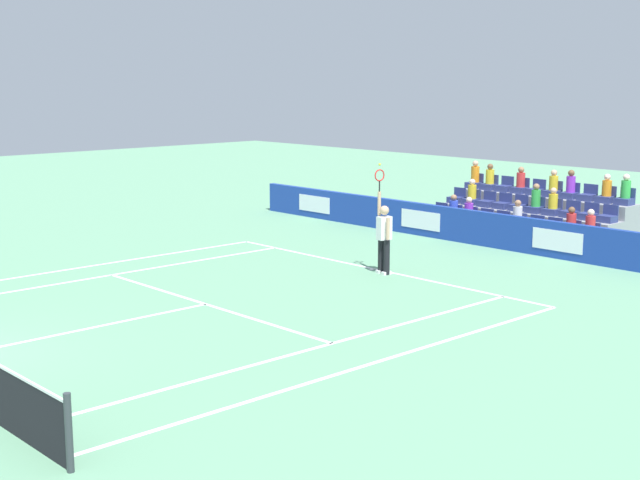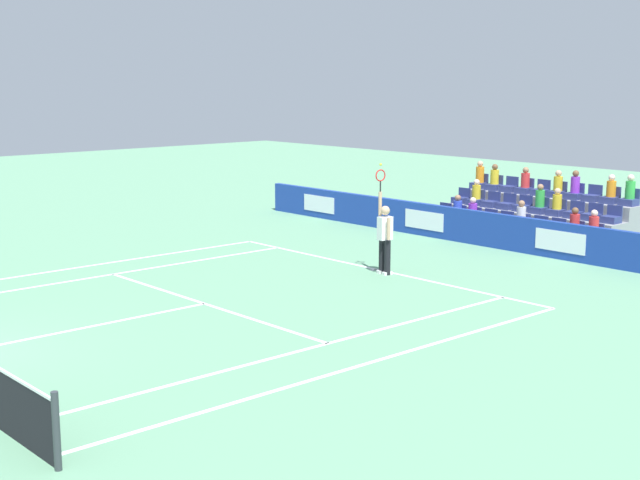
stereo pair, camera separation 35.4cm
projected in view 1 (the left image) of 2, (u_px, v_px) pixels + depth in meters
The scene contains 11 objects.
line_baseline at pixel (375, 269), 23.88m from camera, with size 10.97×0.10×0.01m, color white.
line_service at pixel (206, 304), 20.20m from camera, with size 8.23×0.10×0.01m, color white.
line_centre_service at pixel (75, 331), 18.06m from camera, with size 0.10×6.40×0.01m, color white.
line_singles_sideline_left at pixel (96, 278), 22.87m from camera, with size 0.10×11.89×0.01m, color white.
line_singles_sideline_right at pixel (315, 348), 16.93m from camera, with size 0.10×11.89×0.01m, color white.
line_doubles_sideline_left at pixel (70, 269), 23.86m from camera, with size 0.10×11.89×0.01m, color white.
line_doubles_sideline_right at pixel (367, 365), 15.94m from camera, with size 0.10×11.89×0.01m, color white.
line_centre_mark at pixel (372, 270), 23.81m from camera, with size 0.10×0.20×0.01m, color white.
sponsor_barrier at pixel (486, 229), 27.01m from camera, with size 20.10×0.22×1.04m.
tennis_player at pixel (384, 236), 23.16m from camera, with size 0.52×0.39×2.85m.
stadium_stand at pixel (531, 219), 28.55m from camera, with size 6.20×2.85×2.20m.
Camera 1 is at (-16.13, 5.06, 5.04)m, focal length 50.61 mm.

